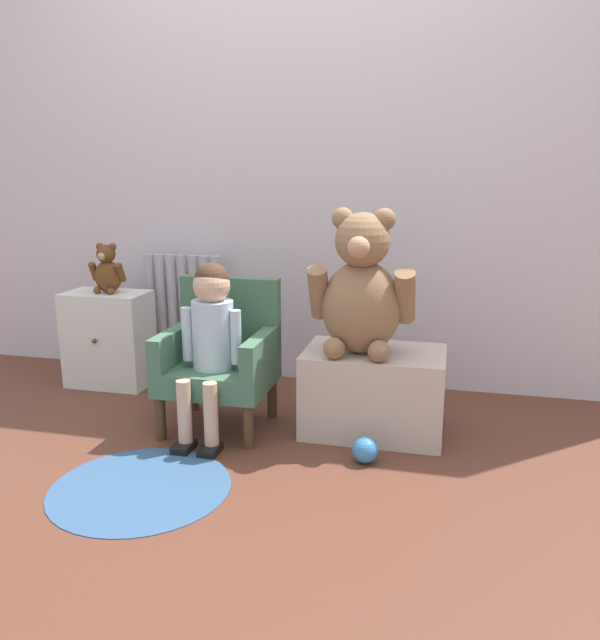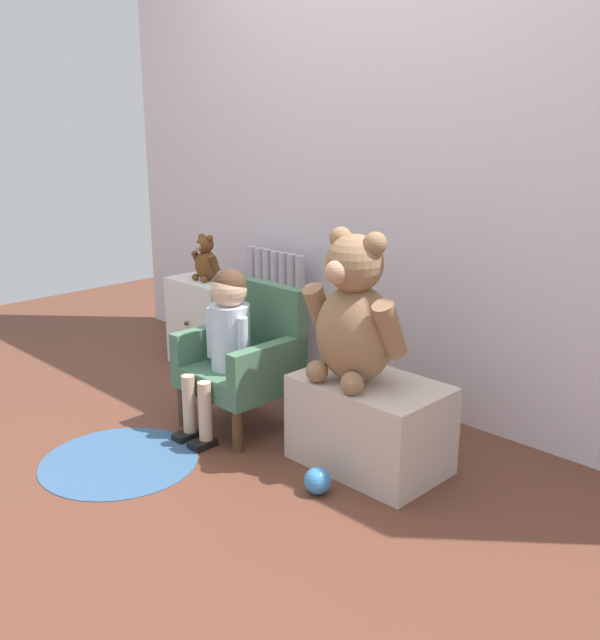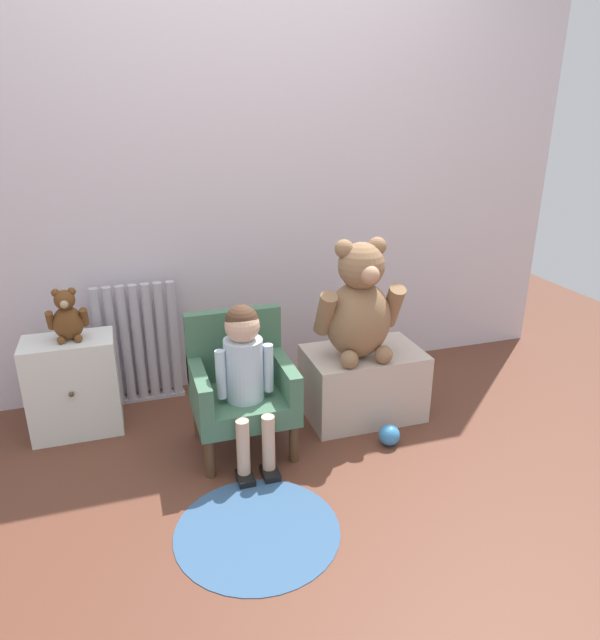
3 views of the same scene
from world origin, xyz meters
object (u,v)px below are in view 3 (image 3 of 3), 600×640
(small_dresser, at_px, (74,386))
(low_bench, at_px, (363,383))
(child_armchair, at_px, (241,384))
(floor_rug, at_px, (257,531))
(large_teddy_bear, at_px, (359,307))
(radiator, at_px, (138,345))
(toy_ball, at_px, (389,435))
(child_figure, at_px, (245,363))
(small_teddy_bear, at_px, (67,317))

(small_dresser, height_order, low_bench, small_dresser)
(child_armchair, relative_size, floor_rug, 1.00)
(small_dresser, bearing_deg, floor_rug, -55.44)
(large_teddy_bear, height_order, floor_rug, large_teddy_bear)
(radiator, distance_m, toy_ball, 1.36)
(small_dresser, distance_m, large_teddy_bear, 1.41)
(child_figure, distance_m, low_bench, 0.73)
(child_figure, bearing_deg, toy_ball, -10.36)
(child_figure, xyz_separation_m, floor_rug, (-0.08, -0.50, -0.46))
(large_teddy_bear, bearing_deg, small_teddy_bear, 166.34)
(radiator, relative_size, floor_rug, 1.04)
(radiator, distance_m, child_figure, 0.81)
(large_teddy_bear, distance_m, small_teddy_bear, 1.35)
(small_dresser, xyz_separation_m, toy_ball, (1.39, -0.58, -0.19))
(small_dresser, distance_m, small_teddy_bear, 0.35)
(toy_ball, bearing_deg, small_teddy_bear, 157.13)
(small_dresser, height_order, floor_rug, small_dresser)
(small_dresser, distance_m, child_armchair, 0.82)
(small_teddy_bear, relative_size, floor_rug, 0.39)
(child_armchair, bearing_deg, small_dresser, 154.49)
(small_teddy_bear, distance_m, toy_ball, 1.58)
(small_teddy_bear, bearing_deg, floor_rug, -56.22)
(low_bench, xyz_separation_m, floor_rug, (-0.72, -0.68, -0.17))
(child_figure, xyz_separation_m, low_bench, (0.64, 0.18, -0.29))
(child_armchair, height_order, low_bench, child_armchair)
(large_teddy_bear, bearing_deg, toy_ball, -76.31)
(small_dresser, bearing_deg, toy_ball, -22.62)
(small_dresser, bearing_deg, low_bench, -11.37)
(child_figure, height_order, low_bench, child_figure)
(floor_rug, bearing_deg, radiator, 106.17)
(large_teddy_bear, distance_m, toy_ball, 0.62)
(small_dresser, distance_m, floor_rug, 1.19)
(child_armchair, relative_size, large_teddy_bear, 1.07)
(radiator, xyz_separation_m, floor_rug, (0.34, -1.18, -0.32))
(small_dresser, relative_size, toy_ball, 4.79)
(small_teddy_bear, bearing_deg, large_teddy_bear, -13.66)
(radiator, height_order, toy_ball, radiator)
(child_figure, distance_m, small_teddy_bear, 0.86)
(large_teddy_bear, height_order, toy_ball, large_teddy_bear)
(child_figure, relative_size, toy_ball, 7.13)
(large_teddy_bear, bearing_deg, floor_rug, -136.15)
(floor_rug, bearing_deg, large_teddy_bear, 43.85)
(low_bench, distance_m, large_teddy_bear, 0.44)
(radiator, relative_size, small_dresser, 1.35)
(toy_ball, bearing_deg, low_bench, 91.51)
(floor_rug, distance_m, toy_ball, 0.82)
(radiator, distance_m, floor_rug, 1.27)
(small_dresser, distance_m, toy_ball, 1.52)
(low_bench, height_order, small_teddy_bear, small_teddy_bear)
(child_figure, xyz_separation_m, large_teddy_bear, (0.59, 0.14, 0.14))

